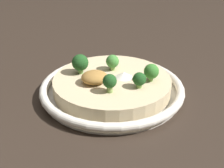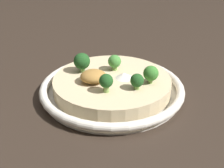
# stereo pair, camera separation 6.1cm
# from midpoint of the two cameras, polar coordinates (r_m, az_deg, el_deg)

# --- Properties ---
(ground_plane) EXTENTS (6.00, 6.00, 0.00)m
(ground_plane) POSITION_cam_midpoint_polar(r_m,az_deg,el_deg) (0.62, -2.81, -2.02)
(ground_plane) COLOR #2D231C
(risotto_bowl) EXTENTS (0.31, 0.31, 0.04)m
(risotto_bowl) POSITION_cam_midpoint_polar(r_m,az_deg,el_deg) (0.62, -2.85, -0.56)
(risotto_bowl) COLOR silver
(risotto_bowl) RESTS_ON ground_plane
(cheese_sprinkle) EXTENTS (0.04, 0.04, 0.01)m
(cheese_sprinkle) POSITION_cam_midpoint_polar(r_m,az_deg,el_deg) (0.60, -0.48, 1.82)
(cheese_sprinkle) COLOR white
(cheese_sprinkle) RESTS_ON risotto_bowl
(crispy_onion_garnish) EXTENTS (0.05, 0.05, 0.03)m
(crispy_onion_garnish) POSITION_cam_midpoint_polar(r_m,az_deg,el_deg) (0.58, -6.62, 1.30)
(crispy_onion_garnish) COLOR #A37538
(crispy_onion_garnish) RESTS_ON risotto_bowl
(broccoli_front) EXTENTS (0.03, 0.03, 0.04)m
(broccoli_front) POSITION_cam_midpoint_polar(r_m,az_deg,el_deg) (0.63, -2.67, 4.49)
(broccoli_front) COLOR #759E4C
(broccoli_front) RESTS_ON risotto_bowl
(broccoli_front_right) EXTENTS (0.04, 0.04, 0.04)m
(broccoli_front_right) POSITION_cam_midpoint_polar(r_m,az_deg,el_deg) (0.62, -9.30, 4.19)
(broccoli_front_right) COLOR #668E47
(broccoli_front_right) RESTS_ON risotto_bowl
(broccoli_back) EXTENTS (0.03, 0.03, 0.03)m
(broccoli_back) POSITION_cam_midpoint_polar(r_m,az_deg,el_deg) (0.56, 2.48, 0.85)
(broccoli_back) COLOR #759E4C
(broccoli_back) RESTS_ON risotto_bowl
(broccoli_back_left) EXTENTS (0.03, 0.03, 0.04)m
(broccoli_back_left) POSITION_cam_midpoint_polar(r_m,az_deg,el_deg) (0.58, 5.05, 2.45)
(broccoli_back_left) COLOR #759E4C
(broccoli_back_left) RESTS_ON risotto_bowl
(broccoli_back_right) EXTENTS (0.03, 0.03, 0.04)m
(broccoli_back_right) POSITION_cam_midpoint_polar(r_m,az_deg,el_deg) (0.54, -3.71, 0.37)
(broccoli_back_right) COLOR #84A856
(broccoli_back_right) RESTS_ON risotto_bowl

